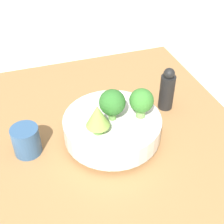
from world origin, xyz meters
TOP-DOWN VIEW (x-y plane):
  - ground_plane at (0.00, 0.00)m, footprint 6.00×6.00m
  - table at (0.00, 0.00)m, footprint 0.90×0.69m
  - bowl at (-0.00, -0.03)m, footprint 0.26×0.26m
  - romanesco_piece_near at (0.04, -0.08)m, footprint 0.06×0.06m
  - broccoli_floret_back at (0.01, 0.04)m, footprint 0.06×0.06m
  - broccoli_floret_center at (-0.00, -0.03)m, footprint 0.07×0.07m
  - cup at (-0.02, -0.25)m, footprint 0.07×0.07m
  - pepper_mill at (-0.08, 0.17)m, footprint 0.04×0.04m

SIDE VIEW (x-z plane):
  - ground_plane at x=0.00m, z-range 0.00..0.00m
  - table at x=0.00m, z-range 0.00..0.04m
  - cup at x=-0.02m, z-range 0.04..0.12m
  - bowl at x=0.00m, z-range 0.05..0.12m
  - pepper_mill at x=-0.08m, z-range 0.04..0.17m
  - romanesco_piece_near at x=0.04m, z-range 0.12..0.20m
  - broccoli_floret_back at x=0.01m, z-range 0.12..0.20m
  - broccoli_floret_center at x=0.00m, z-range 0.12..0.21m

